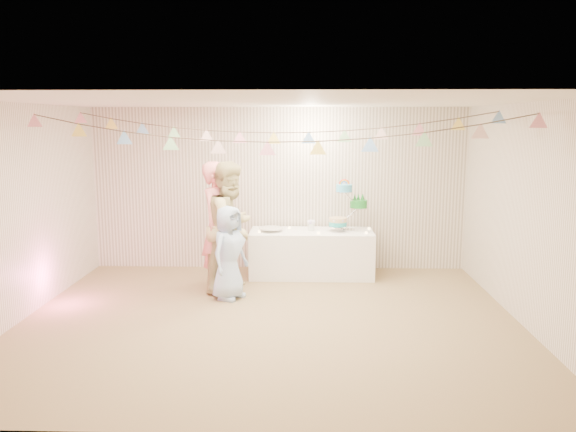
{
  "coord_description": "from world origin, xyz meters",
  "views": [
    {
      "loc": [
        0.42,
        -6.47,
        2.39
      ],
      "look_at": [
        0.2,
        0.8,
        1.15
      ],
      "focal_mm": 35.0,
      "sensor_mm": 36.0,
      "label": 1
    }
  ],
  "objects_px": {
    "person_adult_a": "(218,226)",
    "person_child": "(229,253)",
    "person_adult_b": "(231,227)",
    "table": "(311,253)",
    "cake_stand": "(348,204)"
  },
  "relations": [
    {
      "from": "cake_stand",
      "to": "person_adult_a",
      "type": "bearing_deg",
      "value": -159.29
    },
    {
      "from": "person_adult_b",
      "to": "person_child",
      "type": "xyz_separation_m",
      "value": [
        0.02,
        -0.39,
        -0.28
      ]
    },
    {
      "from": "person_child",
      "to": "cake_stand",
      "type": "bearing_deg",
      "value": -24.42
    },
    {
      "from": "person_adult_b",
      "to": "table",
      "type": "bearing_deg",
      "value": -31.05
    },
    {
      "from": "person_adult_a",
      "to": "person_child",
      "type": "bearing_deg",
      "value": -138.06
    },
    {
      "from": "person_adult_a",
      "to": "person_adult_b",
      "type": "relative_size",
      "value": 0.99
    },
    {
      "from": "cake_stand",
      "to": "person_adult_b",
      "type": "relative_size",
      "value": 0.41
    },
    {
      "from": "person_adult_a",
      "to": "cake_stand",
      "type": "bearing_deg",
      "value": -50.5
    },
    {
      "from": "person_adult_a",
      "to": "person_child",
      "type": "relative_size",
      "value": 1.43
    },
    {
      "from": "person_adult_b",
      "to": "person_child",
      "type": "distance_m",
      "value": 0.48
    },
    {
      "from": "person_adult_a",
      "to": "person_child",
      "type": "distance_m",
      "value": 0.62
    },
    {
      "from": "person_adult_a",
      "to": "person_adult_b",
      "type": "height_order",
      "value": "person_adult_b"
    },
    {
      "from": "person_adult_a",
      "to": "person_child",
      "type": "height_order",
      "value": "person_adult_a"
    },
    {
      "from": "person_adult_a",
      "to": "person_child",
      "type": "xyz_separation_m",
      "value": [
        0.22,
        -0.51,
        -0.27
      ]
    },
    {
      "from": "person_adult_b",
      "to": "person_child",
      "type": "relative_size",
      "value": 1.44
    }
  ]
}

